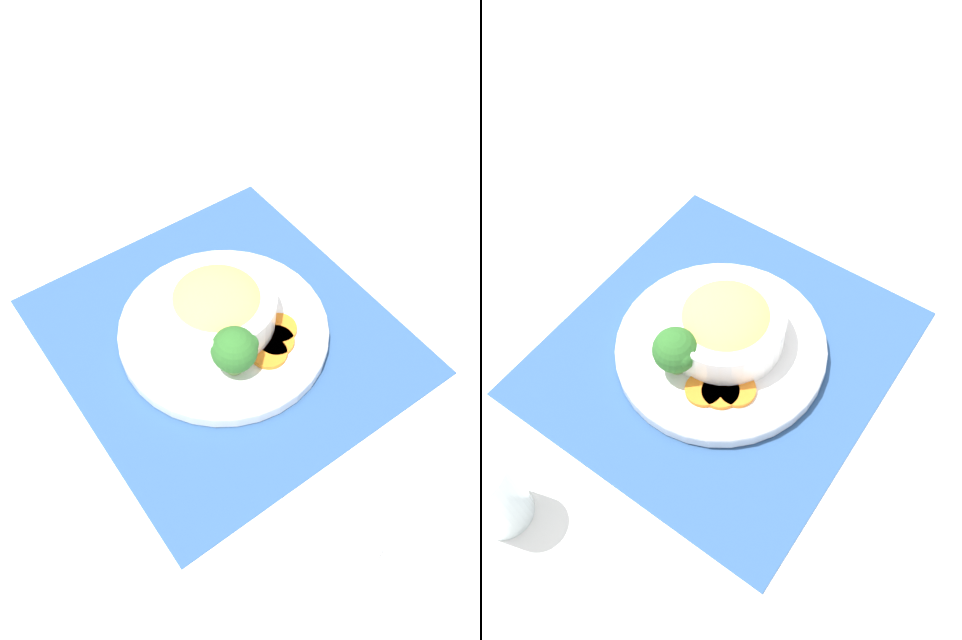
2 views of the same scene
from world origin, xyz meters
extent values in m
plane|color=white|center=(0.00, 0.00, 0.00)|extent=(4.00, 4.00, 0.00)
cube|color=#2D5184|center=(0.00, 0.00, 0.00)|extent=(0.47, 0.50, 0.00)
cylinder|color=white|center=(0.00, 0.00, 0.01)|extent=(0.28, 0.28, 0.02)
torus|color=white|center=(0.00, 0.00, 0.02)|extent=(0.28, 0.28, 0.01)
cylinder|color=white|center=(0.00, -0.01, 0.05)|extent=(0.16, 0.16, 0.05)
torus|color=white|center=(0.00, -0.01, 0.07)|extent=(0.16, 0.16, 0.01)
ellipsoid|color=#E0B75B|center=(0.00, -0.01, 0.06)|extent=(0.13, 0.13, 0.06)
cylinder|color=#759E51|center=(0.03, 0.06, 0.03)|extent=(0.02, 0.02, 0.02)
sphere|color=#2D6B28|center=(0.03, 0.06, 0.06)|extent=(0.06, 0.06, 0.06)
sphere|color=#2D6B28|center=(0.02, 0.07, 0.07)|extent=(0.03, 0.03, 0.03)
sphere|color=#2D6B28|center=(0.05, 0.05, 0.07)|extent=(0.02, 0.02, 0.02)
cylinder|color=orange|center=(-0.02, 0.07, 0.02)|extent=(0.05, 0.05, 0.01)
cylinder|color=orange|center=(-0.03, 0.06, 0.02)|extent=(0.05, 0.05, 0.01)
cylinder|color=orange|center=(-0.05, 0.05, 0.02)|extent=(0.05, 0.05, 0.01)
cylinder|color=silver|center=(0.11, 0.31, 0.06)|extent=(0.06, 0.06, 0.12)
cylinder|color=silver|center=(0.11, 0.31, 0.04)|extent=(0.05, 0.05, 0.07)
camera|label=1|loc=(0.32, 0.39, 0.69)|focal=35.00mm
camera|label=2|loc=(-0.22, 0.40, 0.71)|focal=35.00mm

